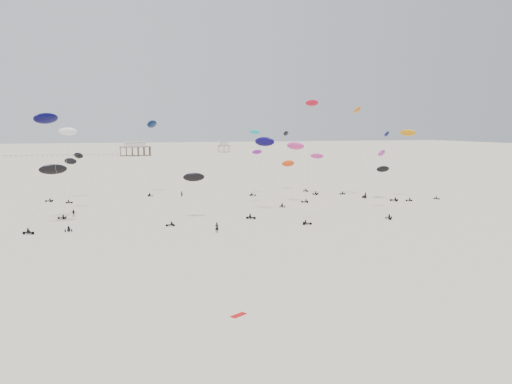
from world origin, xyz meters
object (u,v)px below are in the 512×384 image
object	(u,v)px
pavilion_main	(135,150)
rig_9	(67,148)
rig_0	(412,142)
spectator_0	(217,232)
pavilion_small	(224,148)
rig_4	(262,157)

from	to	relation	value
pavilion_main	rig_9	xyz separation A→B (m)	(-27.22, -232.64, 10.81)
pavilion_main	rig_0	size ratio (longest dim) A/B	1.06
pavilion_main	spectator_0	size ratio (longest dim) A/B	9.14
pavilion_small	spectator_0	bearing A→B (deg)	-103.10
rig_0	spectator_0	size ratio (longest dim) A/B	8.64
rig_0	spectator_0	xyz separation A→B (m)	(-62.78, -31.22, -15.65)
rig_0	rig_9	size ratio (longest dim) A/B	0.94
rig_9	rig_0	bearing A→B (deg)	-75.53
rig_0	rig_9	world-z (taller)	rig_9
pavilion_small	rig_4	xyz separation A→B (m)	(-53.99, -276.47, 9.56)
rig_4	rig_9	xyz separation A→B (m)	(-43.23, 13.83, 1.98)
pavilion_small	rig_9	size ratio (longest dim) A/B	0.42
rig_4	rig_9	size ratio (longest dim) A/B	0.88
pavilion_main	rig_0	xyz separation A→B (m)	(64.00, -234.26, 11.43)
spectator_0	pavilion_main	bearing A→B (deg)	-64.55
pavilion_main	rig_0	distance (m)	243.11
pavilion_main	rig_0	bearing A→B (deg)	-74.72
pavilion_main	rig_9	world-z (taller)	rig_9
pavilion_small	rig_4	world-z (taller)	rig_4
rig_9	spectator_0	size ratio (longest dim) A/B	9.22
pavilion_small	rig_4	distance (m)	281.85
pavilion_main	pavilion_small	world-z (taller)	pavilion_main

